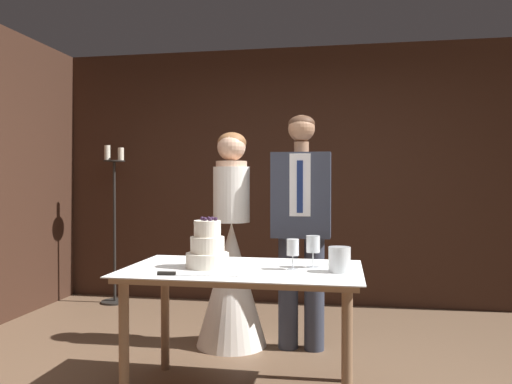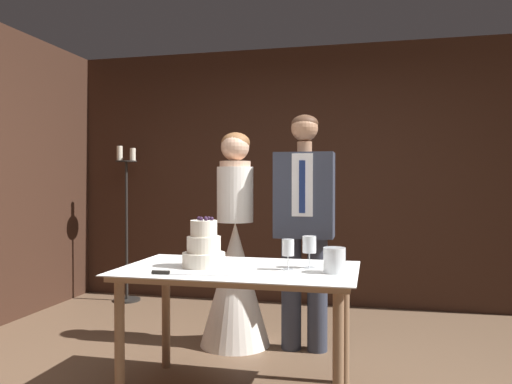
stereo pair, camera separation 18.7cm
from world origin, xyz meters
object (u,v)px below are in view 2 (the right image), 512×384
(cake_knife, at_px, (176,273))
(groom, at_px, (304,219))
(wine_glass_middle, at_px, (288,249))
(hurricane_candle, at_px, (334,261))
(bride, at_px, (235,266))
(candle_stand, at_px, (126,228))
(cake_table, at_px, (239,283))
(tiered_cake, at_px, (204,248))
(wine_glass_near, at_px, (309,246))

(cake_knife, height_order, groom, groom)
(wine_glass_middle, bearing_deg, hurricane_candle, -7.46)
(cake_knife, distance_m, bride, 1.18)
(cake_knife, xyz_separation_m, candle_stand, (-1.48, 2.28, 0.01))
(hurricane_candle, bearing_deg, cake_table, 175.79)
(wine_glass_middle, bearing_deg, candle_stand, 135.84)
(tiered_cake, bearing_deg, wine_glass_middle, 1.06)
(tiered_cake, distance_m, wine_glass_near, 0.62)
(cake_table, height_order, candle_stand, candle_stand)
(wine_glass_near, bearing_deg, bride, 130.09)
(groom, relative_size, candle_stand, 1.07)
(hurricane_candle, relative_size, groom, 0.08)
(tiered_cake, xyz_separation_m, hurricane_candle, (0.77, -0.03, -0.04))
(wine_glass_middle, distance_m, hurricane_candle, 0.27)
(hurricane_candle, bearing_deg, wine_glass_middle, 172.54)
(cake_table, relative_size, cake_knife, 3.13)
(cake_table, bearing_deg, candle_stand, 131.56)
(candle_stand, bearing_deg, wine_glass_middle, -44.16)
(wine_glass_middle, bearing_deg, cake_table, 178.76)
(cake_knife, relative_size, wine_glass_near, 2.34)
(bride, height_order, groom, groom)
(cake_knife, xyz_separation_m, hurricane_candle, (0.83, 0.25, 0.06))
(groom, bearing_deg, cake_knife, -114.90)
(wine_glass_near, height_order, groom, groom)
(cake_table, height_order, groom, groom)
(hurricane_candle, height_order, bride, bride)
(wine_glass_near, relative_size, wine_glass_middle, 1.06)
(bride, bearing_deg, candle_stand, 143.51)
(bride, xyz_separation_m, groom, (0.53, -0.00, 0.37))
(hurricane_candle, height_order, candle_stand, candle_stand)
(hurricane_candle, bearing_deg, bride, 131.73)
(cake_table, bearing_deg, tiered_cake, -175.75)
(cake_table, distance_m, tiered_cake, 0.29)
(groom, bearing_deg, bride, 179.93)
(wine_glass_near, distance_m, bride, 1.07)
(wine_glass_middle, relative_size, groom, 0.10)
(candle_stand, bearing_deg, tiered_cake, -52.24)
(cake_table, height_order, bride, bride)
(wine_glass_middle, distance_m, groom, 0.89)
(wine_glass_middle, bearing_deg, tiered_cake, -178.94)
(wine_glass_near, bearing_deg, tiered_cake, -170.42)
(wine_glass_middle, distance_m, candle_stand, 2.86)
(wine_glass_near, relative_size, hurricane_candle, 1.33)
(tiered_cake, bearing_deg, cake_knife, -103.50)
(tiered_cake, distance_m, bride, 0.93)
(hurricane_candle, xyz_separation_m, bride, (-0.82, 0.92, -0.21))
(cake_table, height_order, tiered_cake, tiered_cake)
(cake_table, height_order, cake_knife, cake_knife)
(wine_glass_middle, height_order, groom, groom)
(tiered_cake, height_order, wine_glass_near, tiered_cake)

